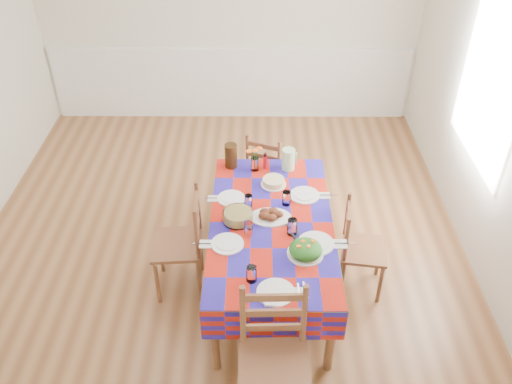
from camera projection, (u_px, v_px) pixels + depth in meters
room at (214, 117)px, 4.26m from camera, size 4.58×5.08×2.78m
wainscot at (231, 81)px, 6.76m from camera, size 4.41×0.06×0.92m
window_right at (490, 83)px, 4.40m from camera, size 0.00×1.40×1.40m
dining_table at (271, 230)px, 4.27m from camera, size 0.97×1.80×0.70m
setting_near_head at (268, 285)px, 3.65m from camera, size 0.42×0.28×0.12m
setting_left_near at (234, 238)px, 4.04m from camera, size 0.45×0.27×0.12m
setting_left_far at (237, 199)px, 4.42m from camera, size 0.42×0.25×0.11m
setting_right_near at (308, 237)px, 4.04m from camera, size 0.51×0.30×0.13m
setting_right_far at (299, 196)px, 4.45m from camera, size 0.47×0.27×0.12m
meat_platter at (270, 215)px, 4.25m from camera, size 0.33×0.24×0.06m
salad_platter at (306, 250)px, 3.91m from camera, size 0.27×0.27×0.11m
pasta_bowl at (238, 216)px, 4.22m from camera, size 0.24×0.24×0.09m
cake at (274, 182)px, 4.61m from camera, size 0.22×0.22×0.06m
serving_utensils at (294, 232)px, 4.13m from camera, size 0.13×0.29×0.01m
flower_vase at (255, 161)px, 4.75m from camera, size 0.15×0.12×0.23m
hot_sauce at (265, 161)px, 4.79m from camera, size 0.04×0.04×0.15m
green_pitcher at (288, 159)px, 4.77m from camera, size 0.12×0.12×0.20m
tea_pitcher at (231, 156)px, 4.79m from camera, size 0.11×0.11×0.22m
name_card at (271, 305)px, 3.54m from camera, size 0.08×0.03×0.02m
chair_near at (274, 360)px, 3.44m from camera, size 0.46×0.44×1.02m
chair_far at (267, 170)px, 5.31m from camera, size 0.48×0.47×0.85m
chair_left at (182, 244)px, 4.37m from camera, size 0.43×0.44×0.95m
chair_right at (359, 249)px, 4.40m from camera, size 0.41×0.42×0.85m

